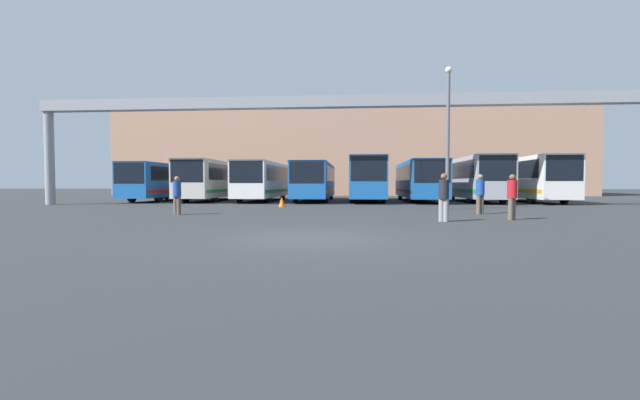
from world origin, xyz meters
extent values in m
plane|color=#2D3033|center=(0.00, 0.00, 0.00)|extent=(200.00, 200.00, 0.00)
cube|color=tan|center=(0.00, 44.09, 5.49)|extent=(55.99, 12.00, 10.98)
cylinder|color=gray|center=(-18.96, 15.86, 3.06)|extent=(0.60, 0.60, 6.12)
cube|color=gray|center=(0.00, 15.86, 6.47)|extent=(38.53, 0.80, 0.70)
cube|color=#1959A5|center=(-14.44, 22.68, 1.65)|extent=(2.40, 10.29, 2.60)
cube|color=black|center=(-14.44, 17.55, 2.12)|extent=(2.21, 0.06, 1.46)
cube|color=black|center=(-14.44, 22.68, 2.12)|extent=(2.43, 8.75, 1.09)
cube|color=red|center=(-14.44, 22.68, 0.82)|extent=(2.43, 9.78, 0.24)
cylinder|color=black|center=(-15.48, 19.80, 0.51)|extent=(0.28, 1.02, 1.02)
cylinder|color=black|center=(-13.40, 19.80, 0.51)|extent=(0.28, 1.02, 1.02)
cylinder|color=black|center=(-15.48, 25.56, 0.51)|extent=(0.28, 1.02, 1.02)
cylinder|color=black|center=(-13.40, 25.56, 0.51)|extent=(0.28, 1.02, 1.02)
cube|color=beige|center=(-10.31, 23.25, 1.75)|extent=(2.50, 11.44, 2.80)
cube|color=black|center=(-10.31, 17.55, 2.26)|extent=(2.30, 0.06, 1.57)
cube|color=black|center=(-10.31, 23.25, 2.26)|extent=(2.53, 9.73, 1.17)
cube|color=#268C4C|center=(-10.31, 23.25, 0.85)|extent=(2.53, 10.87, 0.24)
cylinder|color=black|center=(-11.41, 20.05, 0.48)|extent=(0.28, 0.95, 0.95)
cylinder|color=black|center=(-9.22, 20.05, 0.48)|extent=(0.28, 0.95, 0.95)
cylinder|color=black|center=(-11.41, 26.45, 0.48)|extent=(0.28, 0.95, 0.95)
cylinder|color=black|center=(-9.22, 26.45, 0.48)|extent=(0.28, 0.95, 0.95)
cube|color=silver|center=(-6.19, 22.86, 1.69)|extent=(2.50, 10.66, 2.69)
cube|color=black|center=(-6.19, 17.55, 2.19)|extent=(2.30, 0.06, 1.51)
cube|color=black|center=(-6.19, 22.86, 2.19)|extent=(2.53, 9.06, 1.13)
cube|color=#268C4C|center=(-6.19, 22.86, 0.83)|extent=(2.53, 10.13, 0.24)
cylinder|color=black|center=(-7.28, 19.88, 0.47)|extent=(0.28, 0.94, 0.94)
cylinder|color=black|center=(-5.10, 19.88, 0.47)|extent=(0.28, 0.94, 0.94)
cylinder|color=black|center=(-7.28, 25.85, 0.47)|extent=(0.28, 0.94, 0.94)
cylinder|color=black|center=(-5.10, 25.85, 0.47)|extent=(0.28, 0.94, 0.94)
cube|color=#1959A5|center=(-2.06, 23.59, 1.66)|extent=(2.54, 12.12, 2.63)
cube|color=black|center=(-2.06, 17.55, 2.14)|extent=(2.34, 0.06, 1.47)
cube|color=black|center=(-2.06, 23.59, 2.14)|extent=(2.57, 10.30, 1.10)
cube|color=orange|center=(-2.06, 23.59, 0.82)|extent=(2.57, 11.51, 0.24)
cylinder|color=black|center=(-3.18, 20.20, 0.55)|extent=(0.28, 1.09, 1.09)
cylinder|color=black|center=(-0.95, 20.20, 0.55)|extent=(0.28, 1.09, 1.09)
cylinder|color=black|center=(-3.18, 26.98, 0.55)|extent=(0.28, 1.09, 1.09)
cylinder|color=black|center=(-0.95, 26.98, 0.55)|extent=(0.28, 1.09, 1.09)
cube|color=#1959A5|center=(2.06, 22.89, 1.84)|extent=(2.57, 10.73, 2.98)
cube|color=black|center=(2.06, 17.55, 2.39)|extent=(2.37, 0.06, 1.67)
cube|color=black|center=(2.06, 22.89, 2.39)|extent=(2.60, 9.12, 1.25)
cube|color=red|center=(2.06, 22.89, 0.89)|extent=(2.60, 10.19, 0.24)
cylinder|color=black|center=(0.94, 19.89, 0.48)|extent=(0.28, 0.95, 0.95)
cylinder|color=black|center=(3.19, 19.89, 0.48)|extent=(0.28, 0.95, 0.95)
cylinder|color=black|center=(0.94, 25.90, 0.48)|extent=(0.28, 0.95, 0.95)
cylinder|color=black|center=(3.19, 25.90, 0.48)|extent=(0.28, 0.95, 0.95)
cube|color=#1959A5|center=(6.19, 23.47, 1.71)|extent=(2.54, 11.87, 2.72)
cube|color=black|center=(6.19, 17.55, 2.21)|extent=(2.34, 0.06, 1.52)
cube|color=black|center=(6.19, 23.47, 2.21)|extent=(2.57, 10.09, 1.14)
cube|color=black|center=(6.19, 23.47, 0.84)|extent=(2.57, 11.28, 0.24)
cylinder|color=black|center=(5.08, 20.14, 0.52)|extent=(0.28, 1.03, 1.03)
cylinder|color=black|center=(7.30, 20.14, 0.52)|extent=(0.28, 1.03, 1.03)
cylinder|color=black|center=(5.08, 26.79, 0.52)|extent=(0.28, 1.03, 1.03)
cylinder|color=black|center=(7.30, 26.79, 0.52)|extent=(0.28, 1.03, 1.03)
cube|color=#999EA5|center=(10.31, 22.64, 1.84)|extent=(2.54, 10.22, 2.99)
cube|color=black|center=(10.31, 17.55, 2.40)|extent=(2.34, 0.06, 1.67)
cube|color=black|center=(10.31, 22.64, 2.40)|extent=(2.57, 8.69, 1.26)
cube|color=#268C4C|center=(10.31, 22.64, 0.89)|extent=(2.57, 9.71, 0.24)
cylinder|color=black|center=(9.20, 19.78, 0.45)|extent=(0.28, 0.91, 0.91)
cylinder|color=black|center=(11.42, 19.78, 0.45)|extent=(0.28, 0.91, 0.91)
cylinder|color=black|center=(9.20, 25.50, 0.45)|extent=(0.28, 0.91, 0.91)
cylinder|color=black|center=(11.42, 25.50, 0.45)|extent=(0.28, 0.91, 0.91)
cube|color=silver|center=(14.44, 22.81, 1.84)|extent=(2.51, 10.55, 2.98)
cube|color=black|center=(14.44, 17.55, 2.40)|extent=(2.31, 0.06, 1.67)
cube|color=black|center=(14.44, 22.81, 2.40)|extent=(2.54, 8.97, 1.25)
cube|color=orange|center=(14.44, 22.81, 0.89)|extent=(2.54, 10.02, 0.24)
cylinder|color=black|center=(13.35, 19.85, 0.48)|extent=(0.28, 0.95, 0.95)
cylinder|color=black|center=(15.53, 19.85, 0.48)|extent=(0.28, 0.95, 0.95)
cylinder|color=black|center=(13.35, 25.76, 0.48)|extent=(0.28, 0.95, 0.95)
cylinder|color=black|center=(15.53, 25.76, 0.48)|extent=(0.28, 0.95, 0.95)
cylinder|color=brown|center=(-6.69, 7.66, 0.41)|extent=(0.19, 0.19, 0.82)
cylinder|color=brown|center=(-6.84, 7.69, 0.41)|extent=(0.19, 0.19, 0.82)
cylinder|color=navy|center=(-6.77, 7.67, 1.16)|extent=(0.36, 0.36, 0.68)
sphere|color=#8C6647|center=(-6.77, 7.67, 1.61)|extent=(0.22, 0.22, 0.22)
cylinder|color=brown|center=(6.83, 9.24, 0.43)|extent=(0.20, 0.20, 0.87)
cylinder|color=brown|center=(6.98, 9.31, 0.43)|extent=(0.20, 0.20, 0.87)
cylinder|color=navy|center=(6.90, 9.27, 1.23)|extent=(0.38, 0.38, 0.72)
sphere|color=#8C6647|center=(6.90, 9.27, 1.71)|extent=(0.23, 0.23, 0.23)
cylinder|color=brown|center=(7.16, 6.10, 0.42)|extent=(0.19, 0.19, 0.83)
cylinder|color=brown|center=(7.28, 6.21, 0.42)|extent=(0.19, 0.19, 0.83)
cylinder|color=#A5191E|center=(7.22, 6.15, 1.18)|extent=(0.37, 0.37, 0.70)
sphere|color=brown|center=(7.22, 6.15, 1.64)|extent=(0.23, 0.23, 0.23)
cylinder|color=gray|center=(4.36, 5.18, 0.42)|extent=(0.19, 0.19, 0.84)
cylinder|color=gray|center=(4.51, 5.11, 0.42)|extent=(0.19, 0.19, 0.84)
cylinder|color=black|center=(4.43, 5.14, 1.19)|extent=(0.37, 0.37, 0.70)
sphere|color=brown|center=(4.43, 5.14, 1.66)|extent=(0.23, 0.23, 0.23)
cone|color=orange|center=(-3.22, 14.55, 0.30)|extent=(0.41, 0.41, 0.60)
cylinder|color=#595B60|center=(6.16, 12.82, 3.67)|extent=(0.20, 0.20, 7.34)
sphere|color=beige|center=(6.16, 12.82, 7.49)|extent=(0.36, 0.36, 0.36)
camera|label=1|loc=(1.21, -10.84, 1.40)|focal=24.00mm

